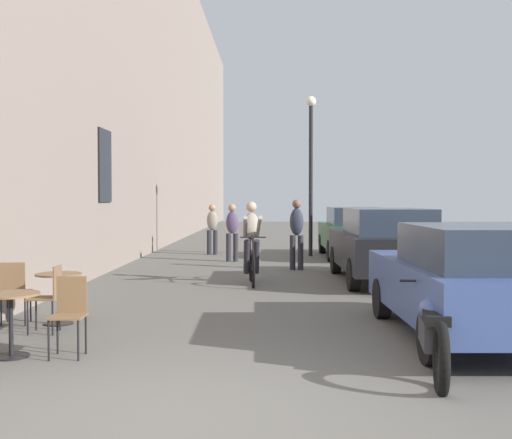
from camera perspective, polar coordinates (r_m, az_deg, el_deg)
ground_plane at (r=5.55m, az=-6.35°, el=-16.84°), size 88.00×88.00×0.00m
building_facade_left at (r=20.16m, az=-10.97°, el=14.76°), size 0.54×68.00×12.58m
cafe_table_near at (r=7.82m, az=-20.73°, el=-7.51°), size 0.64×0.64×0.72m
cafe_chair_near_toward_wall at (r=7.68m, az=-16.08°, el=-7.67°), size 0.39×0.39×0.89m
cafe_table_mid at (r=9.61m, az=-16.95°, el=-5.73°), size 0.64×0.64×0.72m
cafe_chair_mid_toward_street at (r=9.75m, az=-20.45°, el=-5.69°), size 0.43×0.43×0.89m
cafe_chair_mid_toward_wall at (r=9.04m, az=-17.66°, el=-6.25°), size 0.39×0.39×0.89m
cyclist_on_bicycle at (r=13.56m, az=-0.39°, el=-2.22°), size 0.52×1.76×1.74m
pedestrian_near at (r=16.10m, az=3.59°, el=-0.95°), size 0.38×0.29×1.75m
pedestrian_mid at (r=18.23m, az=-2.11°, el=-0.85°), size 0.35×0.25×1.62m
pedestrian_far at (r=20.50m, az=-3.87°, el=-0.60°), size 0.36×0.27×1.59m
street_lamp at (r=20.03m, az=4.84°, el=5.67°), size 0.32×0.32×4.90m
parked_car_nearest at (r=8.59m, az=18.00°, el=-5.08°), size 1.81×4.13×1.45m
parked_car_second at (r=14.00m, az=11.17°, el=-2.12°), size 1.93×4.44×1.57m
parked_car_third at (r=19.66m, az=8.56°, el=-1.04°), size 1.83×4.26×1.51m
parked_motorcycle at (r=7.00m, az=15.31°, el=-9.53°), size 0.62×2.14×0.92m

